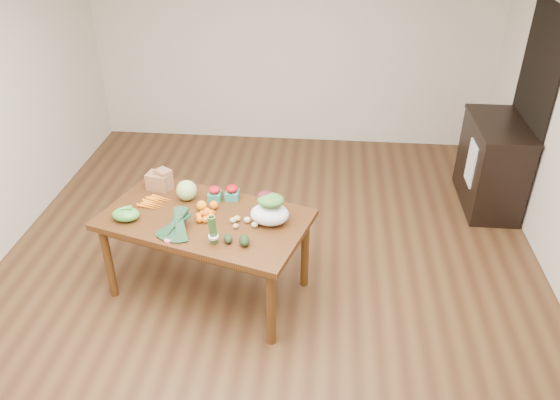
# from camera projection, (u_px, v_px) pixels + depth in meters

# --- Properties ---
(floor) EXTENTS (6.00, 6.00, 0.00)m
(floor) POSITION_uv_depth(u_px,v_px,m) (266.00, 282.00, 4.83)
(floor) COLOR #53361C
(floor) RESTS_ON ground
(room_walls) EXTENTS (5.02, 6.02, 2.70)m
(room_walls) POSITION_uv_depth(u_px,v_px,m) (263.00, 144.00, 4.13)
(room_walls) COLOR beige
(room_walls) RESTS_ON floor
(dining_table) EXTENTS (1.81, 1.33, 0.75)m
(dining_table) POSITION_uv_depth(u_px,v_px,m) (208.00, 254.00, 4.55)
(dining_table) COLOR #513012
(dining_table) RESTS_ON floor
(doorway_dark) EXTENTS (0.02, 1.00, 2.10)m
(doorway_dark) POSITION_uv_depth(u_px,v_px,m) (529.00, 112.00, 5.44)
(doorway_dark) COLOR black
(doorway_dark) RESTS_ON floor
(cabinet) EXTENTS (0.52, 1.02, 0.94)m
(cabinet) POSITION_uv_depth(u_px,v_px,m) (492.00, 164.00, 5.73)
(cabinet) COLOR black
(cabinet) RESTS_ON floor
(dish_towel) EXTENTS (0.02, 0.28, 0.45)m
(dish_towel) POSITION_uv_depth(u_px,v_px,m) (471.00, 163.00, 5.57)
(dish_towel) COLOR white
(dish_towel) RESTS_ON cabinet
(paper_bag) EXTENTS (0.30, 0.27, 0.18)m
(paper_bag) POSITION_uv_depth(u_px,v_px,m) (158.00, 179.00, 4.70)
(paper_bag) COLOR #926741
(paper_bag) RESTS_ON dining_table
(cabbage) EXTENTS (0.17, 0.17, 0.17)m
(cabbage) POSITION_uv_depth(u_px,v_px,m) (187.00, 190.00, 4.55)
(cabbage) COLOR #ACCC76
(cabbage) RESTS_ON dining_table
(strawberry_basket_a) EXTENTS (0.13, 0.13, 0.10)m
(strawberry_basket_a) POSITION_uv_depth(u_px,v_px,m) (215.00, 195.00, 4.56)
(strawberry_basket_a) COLOR #B60C22
(strawberry_basket_a) RESTS_ON dining_table
(strawberry_basket_b) EXTENTS (0.14, 0.14, 0.10)m
(strawberry_basket_b) POSITION_uv_depth(u_px,v_px,m) (232.00, 194.00, 4.57)
(strawberry_basket_b) COLOR #B30B10
(strawberry_basket_b) RESTS_ON dining_table
(orange_a) EXTENTS (0.08, 0.08, 0.08)m
(orange_a) POSITION_uv_depth(u_px,v_px,m) (202.00, 206.00, 4.42)
(orange_a) COLOR orange
(orange_a) RESTS_ON dining_table
(orange_b) EXTENTS (0.07, 0.07, 0.07)m
(orange_b) POSITION_uv_depth(u_px,v_px,m) (214.00, 205.00, 4.44)
(orange_b) COLOR orange
(orange_b) RESTS_ON dining_table
(orange_c) EXTENTS (0.07, 0.07, 0.07)m
(orange_c) POSITION_uv_depth(u_px,v_px,m) (210.00, 214.00, 4.34)
(orange_c) COLOR #E0600D
(orange_c) RESTS_ON dining_table
(mandarin_cluster) EXTENTS (0.22, 0.22, 0.09)m
(mandarin_cluster) POSITION_uv_depth(u_px,v_px,m) (206.00, 214.00, 4.31)
(mandarin_cluster) COLOR #DF540D
(mandarin_cluster) RESTS_ON dining_table
(carrots) EXTENTS (0.27, 0.27, 0.03)m
(carrots) POSITION_uv_depth(u_px,v_px,m) (155.00, 202.00, 4.52)
(carrots) COLOR orange
(carrots) RESTS_ON dining_table
(snap_pea_bag) EXTENTS (0.22, 0.16, 0.10)m
(snap_pea_bag) POSITION_uv_depth(u_px,v_px,m) (126.00, 214.00, 4.30)
(snap_pea_bag) COLOR #4A9B34
(snap_pea_bag) RESTS_ON dining_table
(kale_bunch) EXTENTS (0.42, 0.47, 0.16)m
(kale_bunch) POSITION_uv_depth(u_px,v_px,m) (174.00, 226.00, 4.10)
(kale_bunch) COLOR black
(kale_bunch) RESTS_ON dining_table
(asparagus_bundle) EXTENTS (0.11, 0.13, 0.26)m
(asparagus_bundle) POSITION_uv_depth(u_px,v_px,m) (213.00, 230.00, 3.99)
(asparagus_bundle) COLOR #447B38
(asparagus_bundle) RESTS_ON dining_table
(potato_a) EXTENTS (0.05, 0.05, 0.04)m
(potato_a) POSITION_uv_depth(u_px,v_px,m) (233.00, 220.00, 4.28)
(potato_a) COLOR tan
(potato_a) RESTS_ON dining_table
(potato_b) EXTENTS (0.05, 0.04, 0.04)m
(potato_b) POSITION_uv_depth(u_px,v_px,m) (236.00, 226.00, 4.21)
(potato_b) COLOR tan
(potato_b) RESTS_ON dining_table
(potato_c) EXTENTS (0.06, 0.05, 0.05)m
(potato_c) POSITION_uv_depth(u_px,v_px,m) (247.00, 220.00, 4.28)
(potato_c) COLOR #D7C77C
(potato_c) RESTS_ON dining_table
(potato_d) EXTENTS (0.06, 0.05, 0.05)m
(potato_d) POSITION_uv_depth(u_px,v_px,m) (237.00, 218.00, 4.30)
(potato_d) COLOR tan
(potato_d) RESTS_ON dining_table
(potato_e) EXTENTS (0.05, 0.05, 0.05)m
(potato_e) POSITION_uv_depth(u_px,v_px,m) (255.00, 225.00, 4.22)
(potato_e) COLOR #D9B57D
(potato_e) RESTS_ON dining_table
(avocado_a) EXTENTS (0.09, 0.11, 0.07)m
(avocado_a) POSITION_uv_depth(u_px,v_px,m) (228.00, 238.00, 4.05)
(avocado_a) COLOR black
(avocado_a) RESTS_ON dining_table
(avocado_b) EXTENTS (0.11, 0.13, 0.08)m
(avocado_b) POSITION_uv_depth(u_px,v_px,m) (244.00, 240.00, 4.02)
(avocado_b) COLOR black
(avocado_b) RESTS_ON dining_table
(salad_bag) EXTENTS (0.36, 0.31, 0.23)m
(salad_bag) POSITION_uv_depth(u_px,v_px,m) (270.00, 211.00, 4.22)
(salad_bag) COLOR white
(salad_bag) RESTS_ON dining_table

